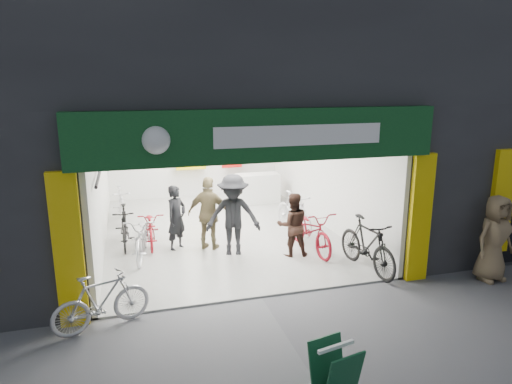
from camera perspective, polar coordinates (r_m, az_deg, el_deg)
name	(u,v)px	position (r m, az deg, el deg)	size (l,w,h in m)	color
ground	(262,298)	(8.74, 0.72, -13.11)	(60.00, 60.00, 0.00)	#56565B
building	(242,67)	(12.86, -1.81, 15.36)	(17.00, 10.27, 8.00)	#232326
bike_left_front	(143,236)	(10.75, -13.96, -5.38)	(0.67, 1.92, 1.01)	silver
bike_left_midfront	(124,227)	(11.52, -16.12, -4.23)	(0.47, 1.68, 1.01)	black
bike_left_midback	(151,227)	(11.51, -13.01, -4.33)	(0.60, 1.71, 0.90)	maroon
bike_left_back	(121,206)	(13.47, -16.50, -1.66)	(0.48, 1.69, 1.01)	silver
bike_right_front	(367,245)	(9.95, 13.72, -6.45)	(0.55, 1.93, 1.16)	black
bike_right_mid	(310,230)	(10.86, 6.82, -4.74)	(0.70, 2.00, 1.05)	maroon
bike_right_back	(294,212)	(12.19, 4.79, -2.56)	(0.51, 1.79, 1.08)	silver
parked_bike	(102,301)	(7.98, -18.74, -12.78)	(0.45, 1.60, 0.96)	#B3B3B8
customer_a	(176,218)	(10.94, -9.91, -3.26)	(0.58, 0.38, 1.58)	black
customer_b	(293,225)	(10.43, 4.60, -4.16)	(0.73, 0.57, 1.51)	#321D16
customer_c	(233,216)	(10.42, -2.86, -2.97)	(1.24, 0.71, 1.91)	black
customer_d	(209,214)	(10.79, -5.86, -2.78)	(1.05, 0.44, 1.79)	olive
pedestrian_near	(494,238)	(10.33, 27.65, -5.15)	(0.86, 0.56, 1.77)	#7C6648
sandwich_board	(335,372)	(6.16, 9.83, -21.32)	(0.60, 0.61, 0.78)	#104326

